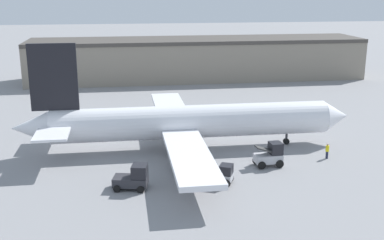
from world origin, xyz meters
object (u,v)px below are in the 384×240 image
Objects in this scene: airplane at (183,122)px; pushback_tug at (134,178)px; ground_crew_worker at (327,151)px; baggage_tug at (221,175)px; belt_loader_truck at (270,155)px.

pushback_tug is at bearing -118.90° from airplane.
airplane is at bearing -88.82° from ground_crew_worker.
pushback_tug is (-20.83, -5.09, 0.15)m from ground_crew_worker.
pushback_tug is at bearing -154.83° from baggage_tug.
ground_crew_worker is 13.73m from baggage_tug.
airplane is 11.05m from baggage_tug.
ground_crew_worker is (14.94, -5.45, -2.24)m from airplane.
pushback_tug reaches higher than baggage_tug.
pushback_tug is at bearing -169.03° from belt_loader_truck.
airplane is at bearing 136.44° from belt_loader_truck.
ground_crew_worker is 0.50× the size of pushback_tug.
airplane reaches higher than pushback_tug.
airplane is 16.06m from ground_crew_worker.
airplane is at bearing 72.89° from pushback_tug.
belt_loader_truck reaches higher than baggage_tug.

